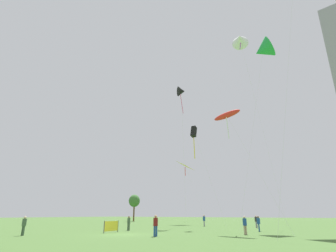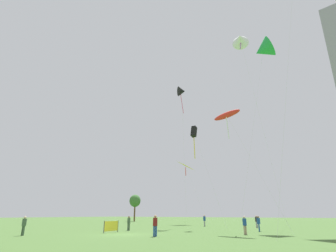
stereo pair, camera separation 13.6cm
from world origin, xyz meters
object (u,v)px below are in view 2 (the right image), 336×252
at_px(person_standing_5, 204,220).
at_px(kite_flying_1, 263,50).
at_px(kite_flying_3, 182,91).
at_px(person_standing_6, 259,223).
at_px(person_standing_0, 256,221).
at_px(kite_flying_0, 186,166).
at_px(event_banner, 111,226).
at_px(person_standing_3, 155,224).
at_px(kite_flying_5, 227,115).
at_px(kite_flying_4, 194,132).
at_px(park_tree_1, 135,201).
at_px(person_standing_2, 245,224).
at_px(kite_flying_2, 240,40).
at_px(person_standing_4, 24,224).
at_px(person_standing_1, 129,222).

distance_m(person_standing_5, kite_flying_1, 26.84).
bearing_deg(kite_flying_3, person_standing_6, -26.69).
bearing_deg(person_standing_0, kite_flying_0, -96.00).
relative_size(person_standing_0, person_standing_5, 0.96).
xyz_separation_m(kite_flying_3, event_banner, (1.28, -16.81, -22.24)).
xyz_separation_m(person_standing_5, kite_flying_3, (-2.83, -1.34, 21.89)).
height_order(person_standing_3, kite_flying_5, kite_flying_5).
xyz_separation_m(person_standing_0, kite_flying_4, (-5.84, -6.43, 12.03)).
xyz_separation_m(person_standing_3, kite_flying_1, (7.39, 15.83, 23.46)).
bearing_deg(park_tree_1, kite_flying_3, -35.42).
distance_m(kite_flying_0, kite_flying_1, 25.68).
xyz_separation_m(person_standing_6, park_tree_1, (-38.81, 24.84, 4.17)).
xyz_separation_m(person_standing_0, person_standing_2, (2.72, -13.33, 0.00)).
bearing_deg(kite_flying_0, person_standing_5, -43.61).
xyz_separation_m(person_standing_3, kite_flying_0, (-11.84, 26.10, 9.89)).
bearing_deg(event_banner, kite_flying_3, 94.37).
bearing_deg(kite_flying_2, kite_flying_1, -47.62).
xyz_separation_m(kite_flying_4, park_tree_1, (-30.46, 23.25, -7.87)).
xyz_separation_m(person_standing_0, park_tree_1, (-36.30, 16.82, 4.15)).
bearing_deg(kite_flying_0, kite_flying_2, -19.84).
height_order(person_standing_2, kite_flying_0, kite_flying_0).
xyz_separation_m(kite_flying_1, kite_flying_5, (-3.82, -6.56, -11.48)).
bearing_deg(kite_flying_1, kite_flying_2, 132.38).
height_order(kite_flying_2, kite_flying_4, kite_flying_2).
bearing_deg(person_standing_5, event_banner, -46.72).
bearing_deg(kite_flying_0, event_banner, -77.95).
height_order(kite_flying_1, kite_flying_4, kite_flying_1).
relative_size(person_standing_5, person_standing_6, 1.06).
bearing_deg(person_standing_4, kite_flying_2, 56.78).
bearing_deg(person_standing_6, park_tree_1, -138.54).
distance_m(person_standing_0, person_standing_6, 8.41).
height_order(park_tree_1, event_banner, park_tree_1).
relative_size(person_standing_2, park_tree_1, 0.24).
relative_size(person_standing_6, kite_flying_2, 0.05).
xyz_separation_m(person_standing_0, kite_flying_3, (-10.71, -1.37, 21.93)).
relative_size(person_standing_1, person_standing_2, 0.97).
bearing_deg(person_standing_6, kite_flying_3, -132.60).
height_order(person_standing_5, kite_flying_3, kite_flying_3).
relative_size(person_standing_4, park_tree_1, 0.24).
xyz_separation_m(kite_flying_4, event_banner, (-3.59, -11.75, -12.34)).
bearing_deg(kite_flying_2, kite_flying_0, 160.16).
height_order(person_standing_1, park_tree_1, park_tree_1).
distance_m(kite_flying_5, park_tree_1, 46.62).
xyz_separation_m(person_standing_1, park_tree_1, (-25.90, 31.28, 4.18)).
bearing_deg(kite_flying_0, kite_flying_3, -63.07).
xyz_separation_m(person_standing_5, kite_flying_4, (2.04, -6.39, 11.99)).
bearing_deg(kite_flying_3, kite_flying_4, -46.02).
relative_size(person_standing_1, kite_flying_1, 0.06).
distance_m(kite_flying_5, event_banner, 17.78).
distance_m(person_standing_2, person_standing_3, 8.42).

